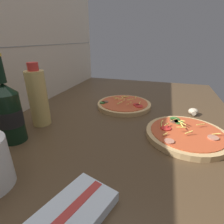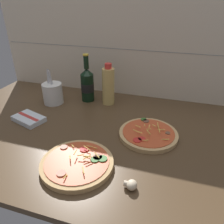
% 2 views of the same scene
% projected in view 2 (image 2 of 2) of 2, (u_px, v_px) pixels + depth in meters
% --- Properties ---
extents(counter_slab, '(1.60, 0.90, 0.03)m').
position_uv_depth(counter_slab, '(100.00, 134.00, 1.00)').
color(counter_slab, '#4C3823').
rests_on(counter_slab, ground).
extents(tile_backsplash, '(1.60, 0.01, 0.60)m').
position_uv_depth(tile_backsplash, '(126.00, 49.00, 1.24)').
color(tile_backsplash, beige).
rests_on(tile_backsplash, ground).
extents(pizza_near, '(0.26, 0.26, 0.05)m').
position_uv_depth(pizza_near, '(77.00, 163.00, 0.79)').
color(pizza_near, tan).
rests_on(pizza_near, counter_slab).
extents(pizza_far, '(0.26, 0.26, 0.05)m').
position_uv_depth(pizza_far, '(148.00, 134.00, 0.95)').
color(pizza_far, tan).
rests_on(pizza_far, counter_slab).
extents(beer_bottle, '(0.07, 0.07, 0.27)m').
position_uv_depth(beer_bottle, '(87.00, 84.00, 1.24)').
color(beer_bottle, black).
rests_on(beer_bottle, counter_slab).
extents(oil_bottle, '(0.07, 0.07, 0.23)m').
position_uv_depth(oil_bottle, '(108.00, 86.00, 1.20)').
color(oil_bottle, '#D6B766').
rests_on(oil_bottle, counter_slab).
extents(mushroom_left, '(0.04, 0.04, 0.03)m').
position_uv_depth(mushroom_left, '(131.00, 185.00, 0.69)').
color(mushroom_left, beige).
rests_on(mushroom_left, counter_slab).
extents(utensil_crock, '(0.11, 0.11, 0.19)m').
position_uv_depth(utensil_crock, '(53.00, 93.00, 1.23)').
color(utensil_crock, silver).
rests_on(utensil_crock, counter_slab).
extents(dish_towel, '(0.17, 0.14, 0.03)m').
position_uv_depth(dish_towel, '(29.00, 119.00, 1.07)').
color(dish_towel, silver).
rests_on(dish_towel, counter_slab).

